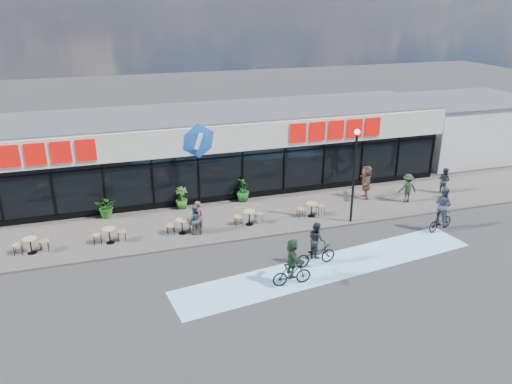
% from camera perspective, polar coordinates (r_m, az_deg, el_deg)
% --- Properties ---
extents(ground, '(120.00, 120.00, 0.00)m').
position_cam_1_polar(ground, '(22.03, -2.77, -8.24)').
color(ground, '#28282B').
rests_on(ground, ground).
extents(sidewalk, '(44.00, 5.00, 0.10)m').
position_cam_1_polar(sidewalk, '(25.92, -5.31, -3.42)').
color(sidewalk, '#58514E').
rests_on(sidewalk, ground).
extents(bike_lane, '(14.17, 4.13, 0.01)m').
position_cam_1_polar(bike_lane, '(22.03, 8.48, -8.45)').
color(bike_lane, '#7FCDF1').
rests_on(bike_lane, ground).
extents(building, '(30.60, 6.57, 4.75)m').
position_cam_1_polar(building, '(30.12, -7.67, 4.71)').
color(building, black).
rests_on(building, ground).
extents(neighbour_building, '(9.20, 7.20, 4.11)m').
position_cam_1_polar(neighbour_building, '(39.84, 22.67, 6.94)').
color(neighbour_building, silver).
rests_on(neighbour_building, ground).
extents(lamp_post, '(0.28, 0.28, 4.87)m').
position_cam_1_polar(lamp_post, '(25.16, 11.19, 2.73)').
color(lamp_post, black).
rests_on(lamp_post, sidewalk).
extents(bistro_set_1, '(1.54, 0.62, 0.90)m').
position_cam_1_polar(bistro_set_1, '(24.72, -24.35, -5.35)').
color(bistro_set_1, tan).
rests_on(bistro_set_1, sidewalk).
extents(bistro_set_2, '(1.54, 0.62, 0.90)m').
position_cam_1_polar(bistro_set_2, '(24.44, -16.42, -4.54)').
color(bistro_set_2, tan).
rests_on(bistro_set_2, sidewalk).
extents(bistro_set_3, '(1.54, 0.62, 0.90)m').
position_cam_1_polar(bistro_set_3, '(24.64, -8.49, -3.64)').
color(bistro_set_3, tan).
rests_on(bistro_set_3, sidewalk).
extents(bistro_set_4, '(1.54, 0.62, 0.90)m').
position_cam_1_polar(bistro_set_4, '(25.30, -0.83, -2.71)').
color(bistro_set_4, tan).
rests_on(bistro_set_4, sidewalk).
extents(bistro_set_5, '(1.54, 0.62, 0.90)m').
position_cam_1_polar(bistro_set_5, '(26.39, 6.30, -1.79)').
color(bistro_set_5, tan).
rests_on(bistro_set_5, sidewalk).
extents(potted_plant_left, '(1.28, 1.17, 1.21)m').
position_cam_1_polar(potted_plant_left, '(27.15, -16.70, -1.58)').
color(potted_plant_left, '#205718').
rests_on(potted_plant_left, sidewalk).
extents(potted_plant_mid, '(0.81, 0.81, 1.21)m').
position_cam_1_polar(potted_plant_mid, '(27.41, -8.53, -0.67)').
color(potted_plant_mid, '#295B1A').
rests_on(potted_plant_mid, sidewalk).
extents(potted_plant_right, '(0.96, 0.96, 1.36)m').
position_cam_1_polar(potted_plant_right, '(28.07, -1.55, 0.28)').
color(potted_plant_right, '#164F16').
rests_on(potted_plant_right, sidewalk).
extents(patron_left, '(0.71, 0.60, 1.65)m').
position_cam_1_polar(patron_left, '(24.43, -6.70, -2.82)').
color(patron_left, brown).
rests_on(patron_left, sidewalk).
extents(patron_right, '(0.80, 0.66, 1.50)m').
position_cam_1_polar(patron_right, '(24.32, -7.05, -3.15)').
color(patron_right, '#32414D').
rests_on(patron_right, sidewalk).
extents(pedestrian_a, '(1.29, 1.89, 1.96)m').
position_cam_1_polar(pedestrian_a, '(29.03, 12.47, 1.13)').
color(pedestrian_a, brown).
rests_on(pedestrian_a, sidewalk).
extents(pedestrian_b, '(0.80, 0.90, 1.53)m').
position_cam_1_polar(pedestrian_b, '(31.27, 20.69, 1.27)').
color(pedestrian_b, '#21232A').
rests_on(pedestrian_b, sidewalk).
extents(pedestrian_c, '(1.11, 0.69, 1.65)m').
position_cam_1_polar(pedestrian_c, '(29.15, 16.92, 0.44)').
color(pedestrian_c, '#1A2F1B').
rests_on(pedestrian_c, sidewalk).
extents(cyclist_a, '(1.97, 0.88, 2.03)m').
position_cam_1_polar(cyclist_a, '(21.74, 6.84, -6.51)').
color(cyclist_a, black).
rests_on(cyclist_a, ground).
extents(cyclist_b, '(1.77, 1.07, 2.31)m').
position_cam_1_polar(cyclist_b, '(26.25, 20.48, -2.11)').
color(cyclist_b, black).
rests_on(cyclist_b, ground).
extents(cyclist_c, '(1.64, 1.48, 2.04)m').
position_cam_1_polar(cyclist_c, '(20.16, 4.15, -8.22)').
color(cyclist_c, black).
rests_on(cyclist_c, ground).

